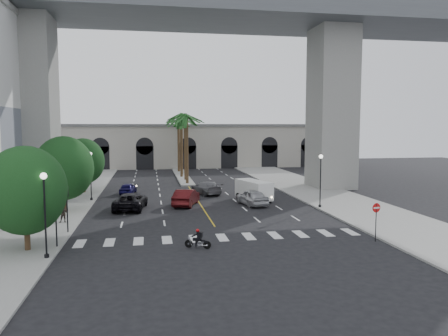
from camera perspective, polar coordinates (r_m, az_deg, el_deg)
The scene contains 30 objects.
ground at distance 33.72m, azimuth -0.69°, elevation -8.43°, with size 140.00×140.00×0.00m, color black.
sidewalk_left at distance 49.01m, azimuth -21.25°, elevation -4.32°, with size 8.00×100.00×0.15m, color gray.
sidewalk_right at distance 52.05m, azimuth 13.19°, elevation -3.53°, with size 8.00×100.00×0.15m, color gray.
median at distance 70.97m, azimuth -5.51°, elevation -1.01°, with size 2.00×24.00×0.20m, color gray.
pier_building at distance 87.56m, azimuth -6.35°, elevation 2.95°, with size 71.00×10.50×8.50m.
bridge at distance 55.97m, azimuth -0.79°, elevation 16.20°, with size 75.00×13.00×26.00m.
palm_a at distance 60.55m, azimuth -4.88°, elevation 6.41°, with size 3.20×3.20×10.30m.
palm_b at distance 64.55m, azimuth -5.10°, elevation 6.59°, with size 3.20×3.20×10.60m.
palm_c at distance 68.51m, azimuth -5.62°, elevation 6.14°, with size 3.20×3.20×10.10m.
palm_d at distance 72.53m, azimuth -5.58°, elevation 6.68°, with size 3.20×3.20×10.90m.
palm_e at distance 76.50m, azimuth -5.98°, elevation 6.28°, with size 3.20×3.20×10.40m.
palm_f at distance 80.51m, azimuth -5.95°, elevation 6.43°, with size 3.20×3.20×10.70m.
street_tree_near at distance 30.64m, azimuth -24.53°, elevation -2.68°, with size 5.20×5.20×6.89m.
street_tree_mid at distance 43.23m, azimuth -20.16°, elevation -0.02°, with size 5.44×5.44×7.21m.
street_tree_far at distance 55.05m, azimuth -17.91°, elevation 0.84°, with size 5.04×5.04×6.68m.
lamp_post_left_near at distance 28.46m, azimuth -22.37°, elevation -4.83°, with size 0.40×0.40×5.35m.
lamp_post_left_far at distance 48.98m, azimuth -17.02°, elevation -0.48°, with size 0.40×0.40×5.35m.
lamp_post_right at distance 43.86m, azimuth 12.50°, elevation -1.04°, with size 0.40×0.40×5.35m.
traffic_signal_near at distance 30.97m, azimuth -21.13°, elevation -5.31°, with size 0.25×0.18×3.65m.
traffic_signal_far at distance 34.84m, azimuth -19.83°, elevation -4.09°, with size 0.25×0.18×3.65m.
motorcycle_rider at distance 29.45m, azimuth -3.34°, elevation -9.31°, with size 1.70×0.84×1.32m.
car_a at distance 45.05m, azimuth 3.66°, elevation -3.83°, with size 1.95×4.84×1.65m, color #A7A8AC.
car_b at distance 44.93m, azimuth -4.96°, elevation -3.83°, with size 1.80×5.17×1.70m, color #410D0E.
car_c at distance 43.63m, azimuth -12.10°, elevation -4.26°, with size 2.70×5.86×1.63m, color black.
car_d at distance 52.25m, azimuth -2.33°, elevation -2.59°, with size 2.15×5.30×1.54m, color slate.
car_e at distance 53.74m, azimuth -12.43°, elevation -2.60°, with size 1.56×3.88×1.32m, color #140F4A.
cargo_van at distance 47.61m, azimuth 3.93°, elevation -2.84°, with size 3.30×5.48×2.20m.
pedestrian_a at distance 37.85m, azimuth -25.69°, elevation -5.94°, with size 0.60×0.39×1.64m, color black.
pedestrian_b at distance 38.62m, azimuth -20.23°, elevation -5.57°, with size 0.76×0.59×1.55m, color black.
do_not_enter_sign at distance 32.58m, azimuth 19.26°, elevation -5.65°, with size 0.66×0.18×2.75m.
Camera 1 is at (-5.13, -32.33, 8.12)m, focal length 35.00 mm.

